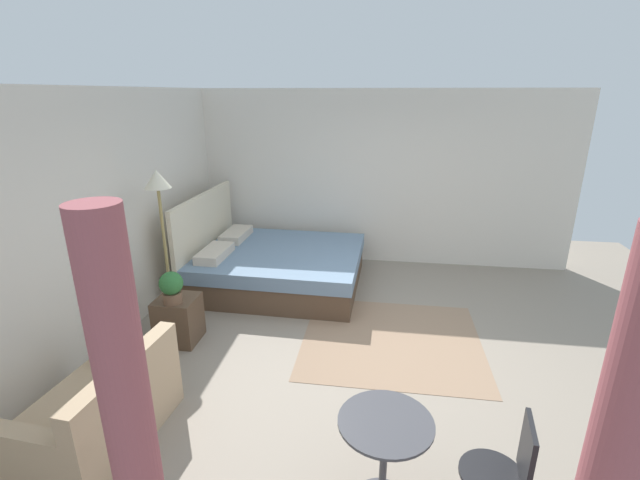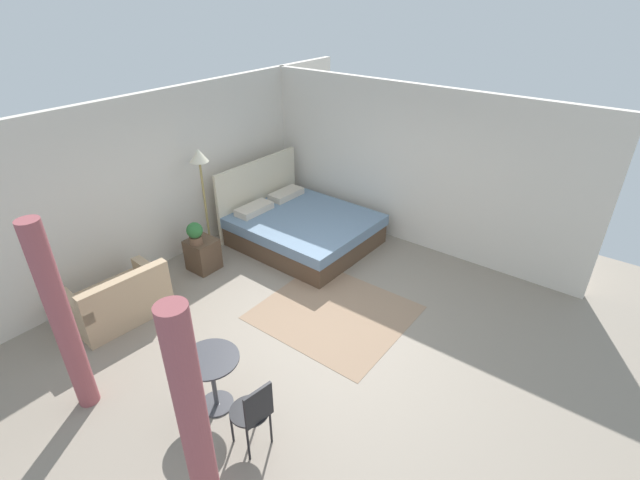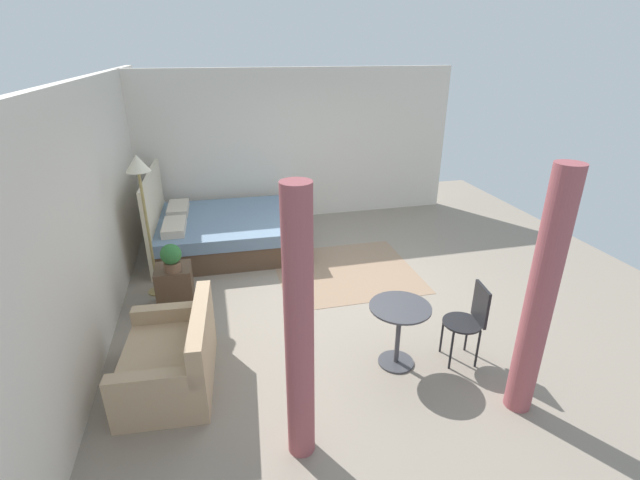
{
  "view_description": "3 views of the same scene",
  "coord_description": "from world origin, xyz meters",
  "px_view_note": "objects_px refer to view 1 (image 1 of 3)",
  "views": [
    {
      "loc": [
        -4.08,
        -0.01,
        2.67
      ],
      "look_at": [
        0.69,
        0.69,
        1.03
      ],
      "focal_mm": 24.52,
      "sensor_mm": 36.0,
      "label": 1
    },
    {
      "loc": [
        -3.91,
        -3.15,
        4.1
      ],
      "look_at": [
        0.66,
        0.33,
        0.86
      ],
      "focal_mm": 25.78,
      "sensor_mm": 36.0,
      "label": 2
    },
    {
      "loc": [
        -5.27,
        1.58,
        3.04
      ],
      "look_at": [
        -0.3,
        0.36,
        0.82
      ],
      "focal_mm": 25.07,
      "sensor_mm": 36.0,
      "label": 3
    }
  ],
  "objects_px": {
    "bed": "(275,265)",
    "nightstand": "(179,319)",
    "couch": "(99,413)",
    "cafe_chair_near_window": "(508,469)",
    "potted_plant": "(171,287)",
    "floor_lamp": "(159,197)",
    "balcony_table": "(384,447)"
  },
  "relations": [
    {
      "from": "nightstand",
      "to": "balcony_table",
      "type": "relative_size",
      "value": 0.76
    },
    {
      "from": "potted_plant",
      "to": "balcony_table",
      "type": "bearing_deg",
      "value": -126.34
    },
    {
      "from": "nightstand",
      "to": "cafe_chair_near_window",
      "type": "distance_m",
      "value": 3.56
    },
    {
      "from": "bed",
      "to": "nightstand",
      "type": "relative_size",
      "value": 4.44
    },
    {
      "from": "potted_plant",
      "to": "balcony_table",
      "type": "height_order",
      "value": "potted_plant"
    },
    {
      "from": "couch",
      "to": "floor_lamp",
      "type": "relative_size",
      "value": 0.69
    },
    {
      "from": "nightstand",
      "to": "floor_lamp",
      "type": "bearing_deg",
      "value": 34.88
    },
    {
      "from": "floor_lamp",
      "to": "cafe_chair_near_window",
      "type": "height_order",
      "value": "floor_lamp"
    },
    {
      "from": "balcony_table",
      "to": "couch",
      "type": "bearing_deg",
      "value": 83.58
    },
    {
      "from": "bed",
      "to": "floor_lamp",
      "type": "height_order",
      "value": "floor_lamp"
    },
    {
      "from": "couch",
      "to": "balcony_table",
      "type": "xyz_separation_m",
      "value": [
        -0.25,
        -2.22,
        0.21
      ]
    },
    {
      "from": "bed",
      "to": "couch",
      "type": "bearing_deg",
      "value": 168.32
    },
    {
      "from": "couch",
      "to": "bed",
      "type": "bearing_deg",
      "value": -11.68
    },
    {
      "from": "nightstand",
      "to": "potted_plant",
      "type": "xyz_separation_m",
      "value": [
        -0.1,
        -0.02,
        0.45
      ]
    },
    {
      "from": "nightstand",
      "to": "balcony_table",
      "type": "xyz_separation_m",
      "value": [
        -1.76,
        -2.28,
        0.22
      ]
    },
    {
      "from": "balcony_table",
      "to": "bed",
      "type": "bearing_deg",
      "value": 24.78
    },
    {
      "from": "bed",
      "to": "couch",
      "type": "xyz_separation_m",
      "value": [
        -3.15,
        0.65,
        -0.03
      ]
    },
    {
      "from": "couch",
      "to": "floor_lamp",
      "type": "xyz_separation_m",
      "value": [
        1.9,
        0.32,
        1.29
      ]
    },
    {
      "from": "couch",
      "to": "nightstand",
      "type": "relative_size",
      "value": 2.45
    },
    {
      "from": "nightstand",
      "to": "potted_plant",
      "type": "distance_m",
      "value": 0.46
    },
    {
      "from": "couch",
      "to": "potted_plant",
      "type": "bearing_deg",
      "value": 1.6
    },
    {
      "from": "potted_plant",
      "to": "cafe_chair_near_window",
      "type": "distance_m",
      "value": 3.48
    },
    {
      "from": "balcony_table",
      "to": "nightstand",
      "type": "bearing_deg",
      "value": 52.26
    },
    {
      "from": "couch",
      "to": "balcony_table",
      "type": "bearing_deg",
      "value": -96.42
    },
    {
      "from": "couch",
      "to": "potted_plant",
      "type": "height_order",
      "value": "potted_plant"
    },
    {
      "from": "floor_lamp",
      "to": "balcony_table",
      "type": "bearing_deg",
      "value": -130.14
    },
    {
      "from": "bed",
      "to": "cafe_chair_near_window",
      "type": "relative_size",
      "value": 2.68
    },
    {
      "from": "potted_plant",
      "to": "floor_lamp",
      "type": "height_order",
      "value": "floor_lamp"
    },
    {
      "from": "bed",
      "to": "floor_lamp",
      "type": "bearing_deg",
      "value": 142.15
    },
    {
      "from": "potted_plant",
      "to": "floor_lamp",
      "type": "relative_size",
      "value": 0.19
    },
    {
      "from": "bed",
      "to": "cafe_chair_near_window",
      "type": "xyz_separation_m",
      "value": [
        -3.51,
        -2.3,
        0.22
      ]
    },
    {
      "from": "potted_plant",
      "to": "cafe_chair_near_window",
      "type": "xyz_separation_m",
      "value": [
        -1.77,
        -2.99,
        -0.19
      ]
    }
  ]
}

